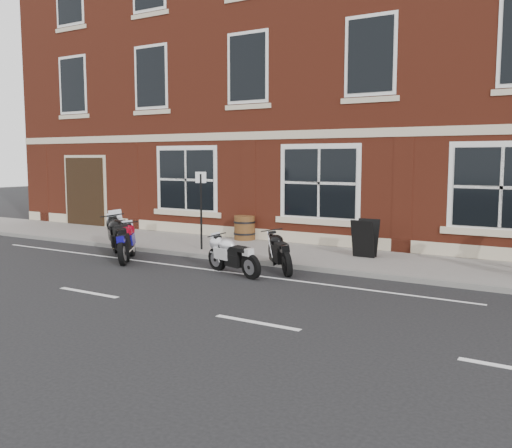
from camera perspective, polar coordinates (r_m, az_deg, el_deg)
The scene contains 12 objects.
ground at distance 14.16m, azimuth -7.28°, elevation -4.43°, with size 80.00×80.00×0.00m, color black.
sidewalk at distance 16.54m, azimuth -0.70°, elevation -2.57°, with size 30.00×3.00×0.12m, color slate.
kerb at distance 15.25m, azimuth -3.91°, elevation -3.37°, with size 30.00×0.16×0.12m, color slate.
pub_building at distance 23.24m, azimuth 9.64°, elevation 14.67°, with size 24.00×12.00×12.00m, color maroon.
moto_touring_silver at distance 16.50m, azimuth -13.29°, elevation -1.24°, with size 1.51×1.25×1.22m.
moto_sport_red at distance 15.44m, azimuth -12.67°, elevation -1.71°, with size 1.23×1.68×0.89m.
moto_sport_black at distance 16.00m, azimuth -13.41°, elevation -1.15°, with size 1.93×1.46×1.02m.
moto_sport_silver at distance 13.26m, azimuth -2.28°, elevation -3.04°, with size 1.79×0.67×0.83m.
moto_naked_black at distance 13.69m, azimuth 2.48°, elevation -2.65°, with size 1.41×1.48×0.86m.
a_board_sign at distance 15.16m, azimuth 10.85°, elevation -1.40°, with size 0.60×0.40×0.99m, color black, non-canonical shape.
barrel_planter at distance 18.10m, azimuth -1.16°, elevation -0.37°, with size 0.69×0.69×0.76m.
parking_sign at distance 16.13m, azimuth -5.51°, elevation 1.92°, with size 0.30×0.14×2.20m.
Camera 1 is at (8.81, -10.75, 2.68)m, focal length 40.00 mm.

